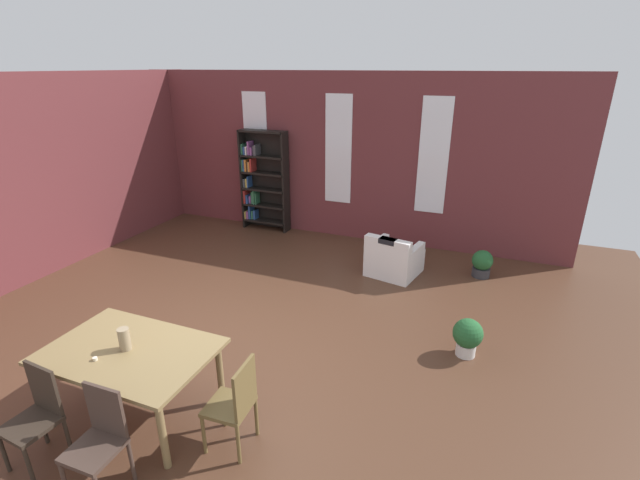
{
  "coord_description": "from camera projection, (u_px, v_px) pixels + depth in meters",
  "views": [
    {
      "loc": [
        2.96,
        -4.0,
        3.4
      ],
      "look_at": [
        0.78,
        1.46,
        1.07
      ],
      "focal_mm": 24.91,
      "sensor_mm": 36.0,
      "label": 1
    }
  ],
  "objects": [
    {
      "name": "potted_plant_by_shelf",
      "position": [
        468.0,
        336.0,
        5.49
      ],
      "size": [
        0.37,
        0.37,
        0.5
      ],
      "color": "silver",
      "rests_on": "ground"
    },
    {
      "name": "dining_chair_near_left",
      "position": [
        37.0,
        414.0,
        3.94
      ],
      "size": [
        0.43,
        0.43,
        0.95
      ],
      "color": "#31271E",
      "rests_on": "ground"
    },
    {
      "name": "tealight_candle_0",
      "position": [
        95.0,
        359.0,
        4.22
      ],
      "size": [
        0.04,
        0.04,
        0.03
      ],
      "primitive_type": "cylinder",
      "color": "silver",
      "rests_on": "dining_table"
    },
    {
      "name": "window_pane_1",
      "position": [
        338.0,
        150.0,
        8.86
      ],
      "size": [
        0.55,
        0.02,
        2.15
      ],
      "primitive_type": "cube",
      "color": "white"
    },
    {
      "name": "dining_chair_head_right",
      "position": [
        235.0,
        402.0,
        4.07
      ],
      "size": [
        0.42,
        0.42,
        0.95
      ],
      "color": "brown",
      "rests_on": "ground"
    },
    {
      "name": "window_pane_2",
      "position": [
        433.0,
        157.0,
        8.22
      ],
      "size": [
        0.55,
        0.02,
        2.15
      ],
      "primitive_type": "cube",
      "color": "white"
    },
    {
      "name": "bookshelf_tall",
      "position": [
        261.0,
        180.0,
        9.57
      ],
      "size": [
        1.05,
        0.29,
        2.15
      ],
      "color": "black",
      "rests_on": "ground"
    },
    {
      "name": "back_wall_brick",
      "position": [
        339.0,
        158.0,
        8.98
      ],
      "size": [
        9.02,
        0.12,
        3.31
      ],
      "primitive_type": "cube",
      "color": "brown",
      "rests_on": "ground"
    },
    {
      "name": "dining_chair_near_right",
      "position": [
        99.0,
        438.0,
        3.69
      ],
      "size": [
        0.41,
        0.41,
        0.95
      ],
      "color": "#43322A",
      "rests_on": "ground"
    },
    {
      "name": "dining_table",
      "position": [
        130.0,
        357.0,
        4.42
      ],
      "size": [
        1.65,
        1.1,
        0.78
      ],
      "color": "olive",
      "rests_on": "ground"
    },
    {
      "name": "potted_plant_corner",
      "position": [
        482.0,
        263.0,
        7.59
      ],
      "size": [
        0.35,
        0.35,
        0.47
      ],
      "color": "#333338",
      "rests_on": "ground"
    },
    {
      "name": "vase_on_table",
      "position": [
        124.0,
        339.0,
        4.36
      ],
      "size": [
        0.11,
        0.11,
        0.23
      ],
      "primitive_type": "cylinder",
      "color": "#998466",
      "rests_on": "dining_table"
    },
    {
      "name": "window_pane_0",
      "position": [
        256.0,
        144.0,
        9.51
      ],
      "size": [
        0.55,
        0.02,
        2.15
      ],
      "primitive_type": "cube",
      "color": "white"
    },
    {
      "name": "armchair_white",
      "position": [
        393.0,
        259.0,
        7.65
      ],
      "size": [
        0.94,
        0.94,
        0.75
      ],
      "color": "white",
      "rests_on": "ground"
    },
    {
      "name": "ground_plane",
      "position": [
        222.0,
        348.0,
        5.73
      ],
      "size": [
        11.47,
        11.47,
        0.0
      ],
      "primitive_type": "plane",
      "color": "#503222"
    }
  ]
}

